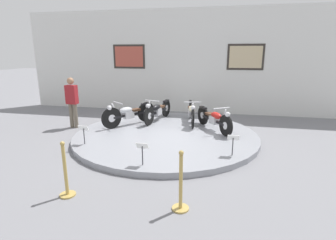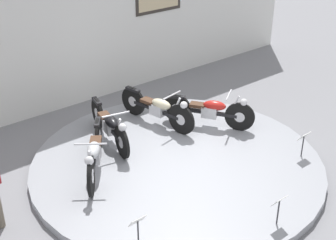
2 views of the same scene
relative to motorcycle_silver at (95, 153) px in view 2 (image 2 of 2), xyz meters
The scene contains 10 objects.
ground_plane 1.61m from the motorcycle_silver, 23.17° to the right, with size 60.00×60.00×0.00m, color slate.
display_platform 1.58m from the motorcycle_silver, 23.17° to the right, with size 5.40×5.40×0.15m, color gray.
back_wall 3.73m from the motorcycle_silver, 65.84° to the left, with size 14.00×0.22×4.19m.
motorcycle_silver is the anchor object (origin of this frame).
motorcycle_black 1.08m from the motorcycle_silver, 43.11° to the left, with size 0.59×1.96×0.80m.
motorcycle_cream 2.12m from the motorcycle_silver, 20.49° to the left, with size 0.56×1.97×0.80m.
motorcycle_red 2.78m from the motorcycle_silver, ahead, with size 1.13×1.68×0.79m.
info_placard_front_left 2.05m from the motorcycle_silver, 104.27° to the right, with size 0.26×0.11×0.51m.
info_placard_front_centre 3.26m from the motorcycle_silver, 64.76° to the right, with size 0.26×0.11×0.51m.
info_placard_front_right 3.84m from the motorcycle_silver, 31.19° to the right, with size 0.26×0.11×0.51m.
Camera 2 is at (-4.80, -5.63, 4.82)m, focal length 50.00 mm.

